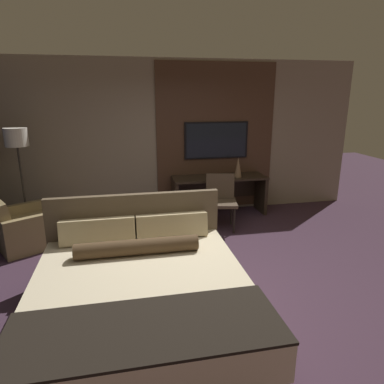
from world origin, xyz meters
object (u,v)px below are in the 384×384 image
(bed, at_px, (141,296))
(desk, at_px, (219,188))
(armchair_by_window, at_px, (24,229))
(desk_chair, at_px, (220,196))
(floor_lamp, at_px, (17,146))
(tv, at_px, (216,140))
(vase_tall, at_px, (238,167))

(bed, xyz_separation_m, desk, (1.62, 3.00, 0.18))
(bed, relative_size, armchair_by_window, 2.04)
(desk_chair, xyz_separation_m, floor_lamp, (-3.15, 0.37, 0.89))
(desk, bearing_deg, tv, 90.00)
(desk, xyz_separation_m, armchair_by_window, (-3.22, -0.82, -0.23))
(desk_chair, height_order, floor_lamp, floor_lamp)
(bed, bearing_deg, floor_lamp, 121.84)
(desk_chair, bearing_deg, floor_lamp, -175.35)
(tv, bearing_deg, desk, -90.00)
(desk_chair, height_order, vase_tall, vase_tall)
(armchair_by_window, distance_m, vase_tall, 3.68)
(tv, bearing_deg, vase_tall, -46.89)
(bed, xyz_separation_m, floor_lamp, (-1.68, 2.71, 1.12))
(armchair_by_window, distance_m, floor_lamp, 1.28)
(bed, height_order, armchair_by_window, bed)
(desk_chair, bearing_deg, armchair_by_window, -165.57)
(desk, height_order, vase_tall, vase_tall)
(floor_lamp, bearing_deg, desk_chair, -6.76)
(floor_lamp, distance_m, vase_tall, 3.67)
(desk, bearing_deg, vase_tall, -19.30)
(tv, distance_m, desk_chair, 1.22)
(tv, bearing_deg, desk_chair, -99.95)
(desk_chair, relative_size, armchair_by_window, 0.83)
(bed, height_order, vase_tall, vase_tall)
(tv, distance_m, floor_lamp, 3.35)
(desk, distance_m, desk_chair, 0.68)
(tv, xyz_separation_m, desk_chair, (-0.16, -0.90, -0.82))
(desk, relative_size, tv, 1.43)
(bed, bearing_deg, desk, 61.58)
(tv, relative_size, floor_lamp, 0.71)
(tv, xyz_separation_m, armchair_by_window, (-3.22, -1.06, -1.10))
(desk_chair, bearing_deg, bed, -110.69)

